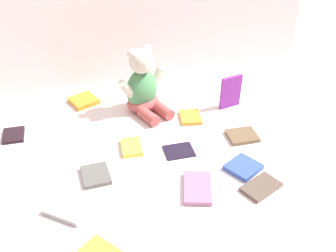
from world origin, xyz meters
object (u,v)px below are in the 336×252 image
Objects in this scene: book_case_3 at (13,135)px; book_case_5 at (96,175)px; book_case_4 at (191,117)px; book_case_6 at (261,187)px; book_case_1 at (84,101)px; book_case_11 at (242,136)px; teddy_bear at (143,88)px; book_case_0 at (231,92)px; book_case_10 at (198,188)px; book_case_12 at (243,167)px; book_case_7 at (179,151)px; book_case_2 at (66,211)px; book_case_9 at (132,147)px.

book_case_3 is 0.89× the size of book_case_5.
book_case_4 is 0.80× the size of book_case_6.
book_case_11 is (0.50, -0.42, -0.00)m from book_case_1.
book_case_0 is at bearing -34.54° from teddy_bear.
book_case_5 is at bearing 39.80° from book_case_4.
book_case_10 is 0.18m from book_case_12.
book_case_4 is (0.37, -0.25, -0.00)m from book_case_1.
teddy_bear is 2.51× the size of book_case_11.
book_case_4 is at bearing -151.72° from book_case_5.
book_case_7 is at bearing 69.64° from book_case_4.
teddy_bear is 2.52× the size of book_case_5.
teddy_bear is at bearing -27.61° from book_case_4.
book_case_11 is (0.25, 0.20, -0.00)m from book_case_10.
book_case_4 and book_case_11 have the same top height.
book_case_2 is 1.25× the size of book_case_4.
book_case_5 is 0.52m from book_case_6.
book_case_11 reaches higher than book_case_3.
book_case_0 is at bearing 129.73° from book_case_7.
book_case_0 is at bearing -156.80° from book_case_5.
book_case_9 is at bearing -170.37° from book_case_0.
book_case_0 reaches higher than book_case_12.
book_case_6 is at bearing -56.16° from book_case_2.
teddy_bear is 2.18× the size of book_case_6.
book_case_12 is (-0.12, -0.36, -0.06)m from book_case_0.
book_case_0 is at bearing -154.50° from book_case_9.
book_case_0 is at bearing -40.54° from book_case_1.
book_case_4 is 0.21m from book_case_7.
book_case_1 reaches higher than book_case_6.
book_case_0 reaches higher than book_case_3.
book_case_0 is 0.19m from book_case_4.
teddy_bear reaches higher than book_case_9.
book_case_4 is at bearing -178.31° from book_case_0.
book_case_6 is 1.19× the size of book_case_7.
book_case_11 is at bearing 95.04° from book_case_7.
book_case_4 is 0.68× the size of book_case_10.
book_case_10 is at bearing 0.96° from book_case_7.
book_case_3 is at bearing 59.24° from book_case_2.
book_case_11 is 1.05× the size of book_case_12.
book_case_11 is (0.13, -0.17, -0.00)m from book_case_4.
book_case_6 is at bearing -176.69° from book_case_10.
book_case_3 is at bearing -51.96° from book_case_5.
teddy_bear reaches higher than book_case_2.
teddy_bear reaches higher than book_case_4.
book_case_0 reaches higher than book_case_6.
book_case_6 is at bearing 110.26° from book_case_4.
book_case_1 is at bearing 100.03° from book_case_12.
book_case_7 is at bearing -25.29° from book_case_2.
book_case_12 is (0.57, 0.01, 0.00)m from book_case_2.
book_case_10 is 1.34× the size of book_case_11.
book_case_10 is at bearing 132.91° from book_case_11.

